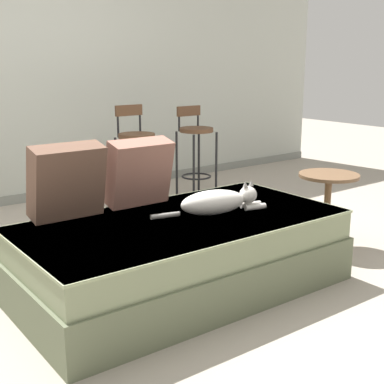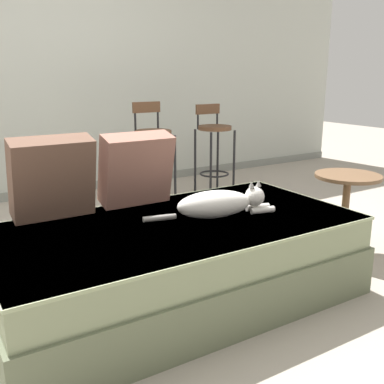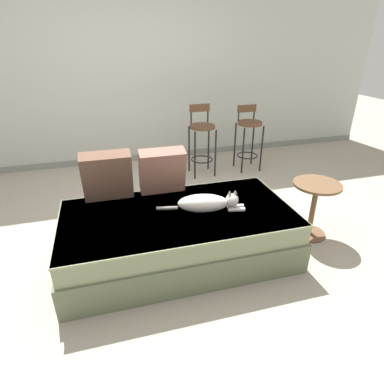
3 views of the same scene
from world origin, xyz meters
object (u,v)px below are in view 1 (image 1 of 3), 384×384
object	(u,v)px
couch	(182,254)
cat	(218,202)
side_table	(328,199)
bar_stool_near_window	(136,149)
throw_pillow_middle	(139,172)
throw_pillow_corner	(67,181)
bar_stool_by_doorway	(196,143)

from	to	relation	value
couch	cat	size ratio (longest dim) A/B	2.70
cat	side_table	world-z (taller)	cat
cat	bar_stool_near_window	bearing A→B (deg)	73.41
couch	throw_pillow_middle	size ratio (longest dim) A/B	4.51
throw_pillow_middle	throw_pillow_corner	bearing A→B (deg)	179.39
throw_pillow_middle	cat	distance (m)	0.55
throw_pillow_middle	side_table	size ratio (longest dim) A/B	0.78
bar_stool_near_window	couch	bearing A→B (deg)	-113.58
couch	cat	world-z (taller)	cat
bar_stool_near_window	side_table	size ratio (longest dim) A/B	1.72
couch	bar_stool_by_doorway	distance (m)	2.35
cat	bar_stool_by_doorway	xyz separation A→B (m)	(1.25, 1.84, 0.02)
bar_stool_by_doorway	side_table	bearing A→B (deg)	-94.98
throw_pillow_middle	cat	size ratio (longest dim) A/B	0.60
couch	cat	bearing A→B (deg)	-11.17
throw_pillow_middle	cat	world-z (taller)	throw_pillow_middle
throw_pillow_middle	bar_stool_near_window	distance (m)	1.62
bar_stool_near_window	bar_stool_by_doorway	world-z (taller)	bar_stool_near_window
throw_pillow_corner	bar_stool_near_window	bearing A→B (deg)	46.42
throw_pillow_corner	cat	distance (m)	0.91
side_table	bar_stool_by_doorway	bearing A→B (deg)	85.02
bar_stool_near_window	side_table	world-z (taller)	bar_stool_near_window
bar_stool_near_window	throw_pillow_corner	bearing A→B (deg)	-133.58
couch	bar_stool_by_doorway	xyz separation A→B (m)	(1.48, 1.79, 0.32)
throw_pillow_corner	side_table	xyz separation A→B (m)	(1.86, -0.43, -0.32)
side_table	cat	bearing A→B (deg)	-178.30
cat	bar_stool_near_window	world-z (taller)	bar_stool_near_window
cat	bar_stool_by_doorway	distance (m)	2.22
bar_stool_by_doorway	side_table	world-z (taller)	bar_stool_by_doorway
couch	side_table	bearing A→B (deg)	-0.61
throw_pillow_corner	throw_pillow_middle	bearing A→B (deg)	-0.61
bar_stool_near_window	bar_stool_by_doorway	xyz separation A→B (m)	(0.70, -0.00, -0.01)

